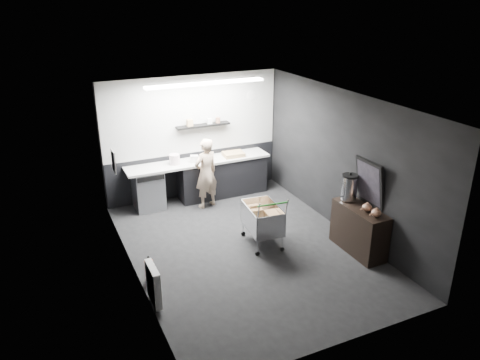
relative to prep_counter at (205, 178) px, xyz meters
name	(u,v)px	position (x,y,z in m)	size (l,w,h in m)	color
floor	(246,248)	(-0.14, -2.42, -0.46)	(5.50, 5.50, 0.00)	black
ceiling	(247,101)	(-0.14, -2.42, 2.24)	(5.50, 5.50, 0.00)	silver
wall_back	(193,137)	(-0.14, 0.33, 0.89)	(5.50, 5.50, 0.00)	black
wall_front	(345,257)	(-0.14, -5.17, 0.89)	(5.50, 5.50, 0.00)	black
wall_left	(130,200)	(-2.14, -2.42, 0.89)	(5.50, 5.50, 0.00)	black
wall_right	(343,162)	(1.86, -2.42, 0.89)	(5.50, 5.50, 0.00)	black
kitchen_wall_panel	(192,115)	(-0.14, 0.31, 1.39)	(3.95, 0.02, 1.70)	#B2B3AE
dado_panel	(195,173)	(-0.14, 0.31, 0.04)	(3.95, 0.02, 1.00)	black
floating_shelf	(203,125)	(0.06, 0.20, 1.16)	(1.20, 0.22, 0.04)	black
wall_clock	(251,95)	(1.26, 0.30, 1.69)	(0.20, 0.20, 0.03)	silver
poster	(114,161)	(-2.12, -1.12, 1.09)	(0.02, 0.30, 0.40)	white
poster_red_band	(113,158)	(-2.11, -1.12, 1.16)	(0.01, 0.22, 0.10)	red
radiator	(153,284)	(-2.08, -3.32, -0.11)	(0.10, 0.50, 0.60)	silver
ceiling_strip	(206,83)	(-0.14, -0.57, 2.21)	(2.40, 0.20, 0.04)	white
prep_counter	(205,178)	(0.00, 0.00, 0.00)	(3.20, 0.61, 0.90)	black
person	(206,173)	(-0.14, -0.45, 0.31)	(0.56, 0.37, 1.53)	beige
shopping_cart	(262,220)	(0.20, -2.37, 0.03)	(0.64, 0.98, 1.02)	silver
sideboard	(359,223)	(1.64, -3.30, 0.08)	(0.48, 1.13, 1.69)	black
fire_extinguisher	(149,269)	(-1.99, -2.70, -0.24)	(0.13, 0.13, 0.44)	red
cardboard_box	(234,154)	(0.67, -0.05, 0.49)	(0.45, 0.34, 0.09)	#9F8155
pink_tub	(175,159)	(-0.68, 0.00, 0.55)	(0.22, 0.22, 0.22)	beige
white_container	(194,159)	(-0.25, -0.05, 0.52)	(0.17, 0.13, 0.15)	silver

